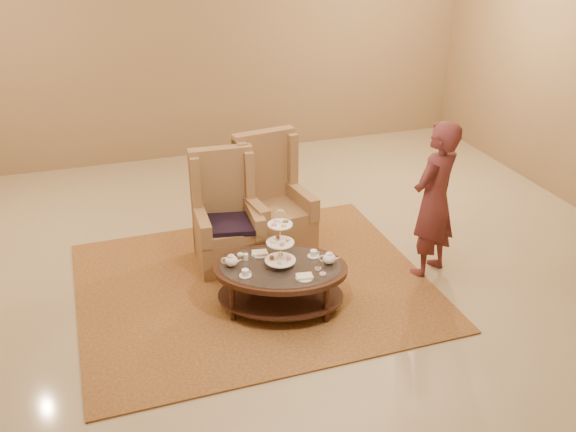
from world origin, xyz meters
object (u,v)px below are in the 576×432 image
object	(u,v)px
tea_table	(280,274)
armchair_left	(227,226)
person	(434,200)
armchair_right	(272,210)

from	to	relation	value
tea_table	armchair_left	bearing A→B (deg)	124.25
person	armchair_right	bearing A→B (deg)	-65.25
armchair_left	person	xyz separation A→B (m)	(1.85, -0.84, 0.39)
armchair_right	person	world-z (taller)	person
tea_table	armchair_right	xyz separation A→B (m)	(0.28, 1.17, 0.05)
armchair_right	tea_table	bearing A→B (deg)	-112.25
armchair_left	armchair_right	bearing A→B (deg)	19.94
armchair_left	person	size ratio (longest dim) A/B	0.75
tea_table	armchair_left	distance (m)	1.03
tea_table	armchair_right	bearing A→B (deg)	96.45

